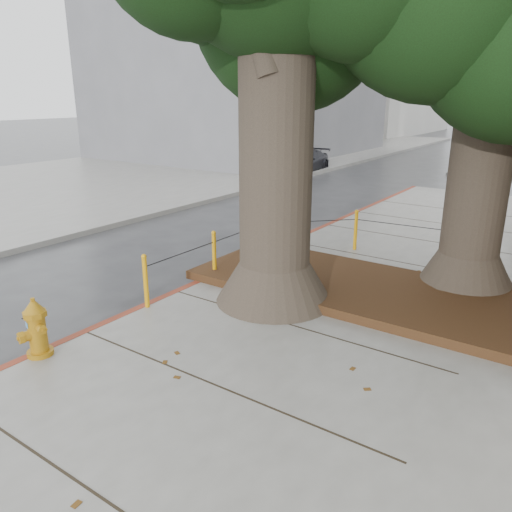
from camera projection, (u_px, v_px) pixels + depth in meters
The scene contains 9 objects.
ground at pixel (182, 381), 6.57m from camera, with size 140.00×140.00×0.00m, color #28282B.
sidewalk_opposite at pixel (104, 178), 21.97m from camera, with size 14.00×60.00×0.15m, color slate.
curb_red at pixel (194, 287), 9.58m from camera, with size 0.14×26.00×0.16m, color maroon.
planter_bed at pixel (366, 289), 9.04m from camera, with size 6.40×2.60×0.16m, color black.
building_far_grey at pixel (245, 53), 30.05m from camera, with size 12.00×16.00×12.00m, color slate.
building_far_white at pixel (368, 53), 48.60m from camera, with size 12.00×18.00×15.00m, color silver.
bollard_ring at pixel (296, 244), 10.24m from camera, with size 3.79×5.39×0.95m.
fire_hydrant at pixel (36, 328), 6.80m from camera, with size 0.45×0.43×0.85m.
car_dark at pixel (304, 162), 23.98m from camera, with size 1.48×3.65×1.06m, color black.
Camera 1 is at (4.09, -4.14, 3.59)m, focal length 35.00 mm.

